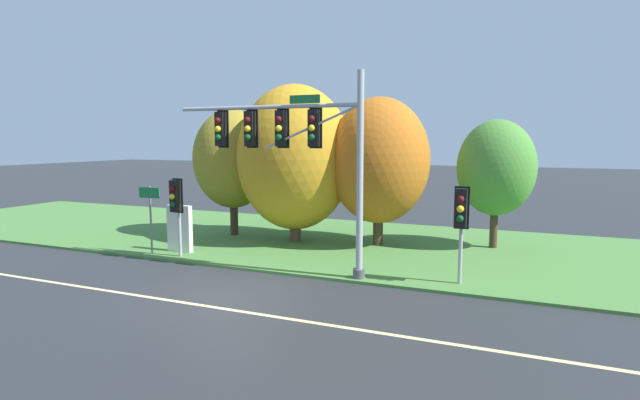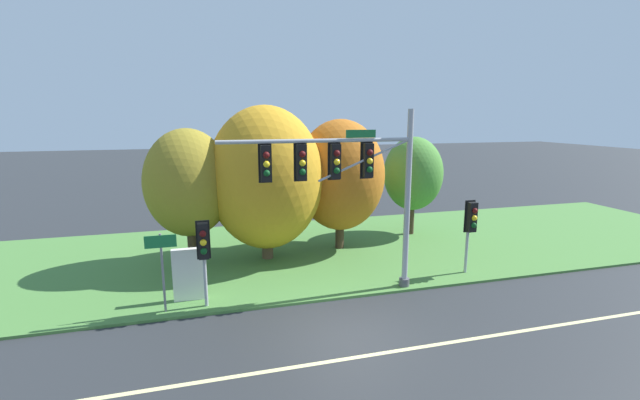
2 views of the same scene
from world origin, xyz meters
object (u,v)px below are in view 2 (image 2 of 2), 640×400
at_px(tree_left_of_mast, 266,178).
at_px(tree_nearest_road, 188,183).
at_px(route_sign_post, 162,260).
at_px(info_kiosk, 189,275).
at_px(pedestrian_signal_near_kerb, 471,221).
at_px(tree_behind_signpost, 340,175).
at_px(pedestrian_signal_further_along, 203,246).
at_px(traffic_signal_mast, 348,175).
at_px(tree_mid_verge, 413,174).

bearing_deg(tree_left_of_mast, tree_nearest_road, 177.15).
xyz_separation_m(route_sign_post, info_kiosk, (0.78, 0.79, -0.88)).
xyz_separation_m(pedestrian_signal_near_kerb, route_sign_post, (-11.92, -0.35, -0.43)).
bearing_deg(tree_behind_signpost, tree_nearest_road, -176.71).
bearing_deg(tree_nearest_road, pedestrian_signal_further_along, -83.91).
distance_m(pedestrian_signal_near_kerb, route_sign_post, 11.94).
bearing_deg(pedestrian_signal_near_kerb, tree_nearest_road, 158.29).
height_order(traffic_signal_mast, tree_mid_verge, traffic_signal_mast).
height_order(pedestrian_signal_near_kerb, tree_left_of_mast, tree_left_of_mast).
relative_size(tree_nearest_road, info_kiosk, 3.15).
distance_m(pedestrian_signal_near_kerb, info_kiosk, 11.23).
bearing_deg(traffic_signal_mast, tree_behind_signpost, 74.68).
xyz_separation_m(pedestrian_signal_further_along, tree_left_of_mast, (2.82, 4.68, 1.53)).
height_order(pedestrian_signal_near_kerb, info_kiosk, pedestrian_signal_near_kerb).
relative_size(pedestrian_signal_further_along, tree_behind_signpost, 0.48).
bearing_deg(tree_nearest_road, info_kiosk, -90.67).
relative_size(pedestrian_signal_near_kerb, tree_nearest_road, 0.52).
distance_m(tree_left_of_mast, tree_behind_signpost, 3.75).
distance_m(traffic_signal_mast, route_sign_post, 6.92).
bearing_deg(route_sign_post, traffic_signal_mast, -1.15).
bearing_deg(tree_left_of_mast, info_kiosk, -131.63).
distance_m(pedestrian_signal_near_kerb, tree_nearest_road, 12.02).
bearing_deg(tree_mid_verge, tree_left_of_mast, -166.66).
distance_m(route_sign_post, tree_behind_signpost, 9.59).
bearing_deg(traffic_signal_mast, info_kiosk, 170.77).
bearing_deg(route_sign_post, tree_nearest_road, 80.14).
xyz_separation_m(tree_nearest_road, tree_mid_verge, (11.69, 1.81, -0.26)).
xyz_separation_m(tree_nearest_road, tree_behind_signpost, (7.04, 0.41, 0.02)).
height_order(tree_nearest_road, info_kiosk, tree_nearest_road).
distance_m(pedestrian_signal_near_kerb, tree_mid_verge, 6.36).
xyz_separation_m(traffic_signal_mast, tree_nearest_road, (-5.59, 4.89, -0.78)).
distance_m(pedestrian_signal_further_along, route_sign_post, 1.40).
height_order(traffic_signal_mast, pedestrian_signal_further_along, traffic_signal_mast).
xyz_separation_m(traffic_signal_mast, info_kiosk, (-5.64, 0.92, -3.47)).
xyz_separation_m(traffic_signal_mast, tree_mid_verge, (6.10, 6.71, -1.05)).
xyz_separation_m(pedestrian_signal_further_along, route_sign_post, (-1.34, 0.08, -0.39)).
distance_m(traffic_signal_mast, tree_mid_verge, 9.13).
relative_size(pedestrian_signal_near_kerb, info_kiosk, 1.63).
height_order(route_sign_post, tree_nearest_road, tree_nearest_road).
relative_size(tree_left_of_mast, info_kiosk, 3.67).
distance_m(tree_nearest_road, tree_behind_signpost, 7.05).
relative_size(tree_nearest_road, tree_behind_signpost, 0.94).
bearing_deg(tree_left_of_mast, tree_behind_signpost, 8.78).
xyz_separation_m(pedestrian_signal_further_along, info_kiosk, (-0.56, 0.87, -1.27)).
xyz_separation_m(tree_behind_signpost, info_kiosk, (-7.09, -4.38, -2.71)).
xyz_separation_m(traffic_signal_mast, tree_left_of_mast, (-2.25, 4.73, -0.67)).
height_order(traffic_signal_mast, tree_nearest_road, traffic_signal_mast).
bearing_deg(pedestrian_signal_further_along, tree_behind_signpost, 38.82).
relative_size(traffic_signal_mast, tree_left_of_mast, 1.02).
bearing_deg(info_kiosk, traffic_signal_mast, -9.23).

